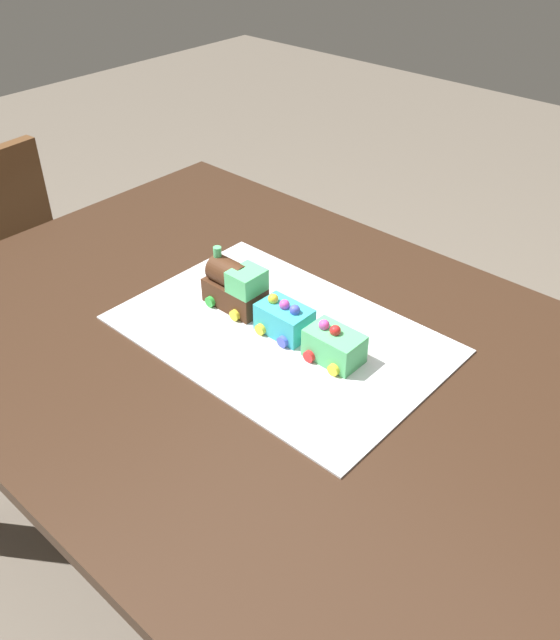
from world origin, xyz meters
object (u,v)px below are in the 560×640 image
Objects in this scene: cake_car_caboose_mint_green at (334,346)px; dining_table at (259,381)px; cake_locomotive at (235,286)px; cake_car_gondola_turquoise at (284,319)px.

dining_table is at bearing -163.19° from cake_car_caboose_mint_green.
cake_locomotive reaches higher than cake_car_gondola_turquoise.
cake_car_gondola_turquoise is (0.03, 0.04, 0.14)m from dining_table.
cake_car_gondola_turquoise reaches higher than dining_table.
dining_table is 14.00× the size of cake_car_gondola_turquoise.
dining_table is at bearing -122.61° from cake_car_gondola_turquoise.
cake_car_gondola_turquoise is at bearing 57.39° from dining_table.
dining_table is 10.00× the size of cake_locomotive.
cake_car_gondola_turquoise and cake_car_caboose_mint_green have the same top height.
cake_locomotive is (-0.10, 0.04, 0.16)m from dining_table.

